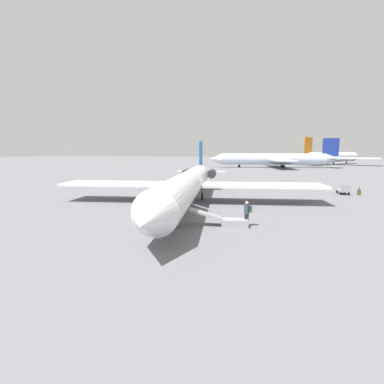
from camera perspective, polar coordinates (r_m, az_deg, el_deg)
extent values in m
plane|color=slate|center=(29.42, -0.66, -2.29)|extent=(600.00, 600.00, 0.00)
cylinder|color=silver|center=(29.15, -0.67, 1.50)|extent=(28.18, 9.68, 2.53)
cone|color=silver|center=(13.94, -8.39, -5.28)|extent=(3.32, 3.10, 2.48)
cone|color=silver|center=(44.90, 1.75, 3.64)|extent=(3.81, 3.23, 2.48)
cube|color=#145193|center=(44.14, 1.70, 7.01)|extent=(3.47, 1.09, 4.04)
cube|color=silver|center=(44.58, 1.73, 3.93)|extent=(3.26, 7.23, 0.13)
cube|color=silver|center=(30.61, 13.25, 1.24)|extent=(6.95, 12.59, 0.25)
cube|color=silver|center=(32.21, -13.27, 1.54)|extent=(6.95, 12.59, 0.25)
cylinder|color=#2D2D33|center=(41.33, 3.84, 3.55)|extent=(3.22, 1.87, 1.14)
cylinder|color=#2D2D33|center=(41.63, -1.06, 3.59)|extent=(3.22, 1.87, 1.14)
cylinder|color=black|center=(20.38, -3.79, -5.85)|extent=(0.64, 0.31, 0.63)
cylinder|color=#2D2D33|center=(20.29, -3.80, -4.73)|extent=(0.11, 0.11, 0.20)
cylinder|color=black|center=(32.06, 1.96, -0.91)|extent=(0.64, 0.31, 0.63)
cylinder|color=#2D2D33|center=(32.00, 1.96, -0.18)|extent=(0.11, 0.11, 0.20)
cylinder|color=black|center=(32.31, -2.07, -0.84)|extent=(0.64, 0.31, 0.63)
cylinder|color=#2D2D33|center=(32.25, -2.07, -0.12)|extent=(0.11, 0.11, 0.20)
cylinder|color=silver|center=(102.87, 15.12, 6.08)|extent=(12.13, 33.35, 3.64)
cone|color=silver|center=(101.64, 4.55, 6.30)|extent=(4.48, 4.79, 3.57)
cone|color=silver|center=(107.54, 25.29, 5.67)|extent=(4.66, 5.49, 3.57)
cube|color=navy|center=(107.22, 24.92, 7.74)|extent=(1.59, 5.00, 5.83)
cube|color=silver|center=(107.39, 25.08, 5.88)|extent=(10.41, 4.73, 0.18)
cube|color=silver|center=(94.44, 16.97, 5.74)|extent=(15.11, 9.25, 0.36)
cube|color=silver|center=(111.89, 15.26, 6.04)|extent=(15.11, 9.25, 0.36)
cylinder|color=black|center=(101.82, 8.99, 4.90)|extent=(0.45, 0.93, 0.90)
cylinder|color=gray|center=(101.79, 8.99, 5.23)|extent=(0.16, 0.16, 0.28)
cylinder|color=black|center=(101.92, 17.09, 4.66)|extent=(0.45, 0.93, 0.90)
cylinder|color=gray|center=(101.90, 17.10, 4.99)|extent=(0.16, 0.16, 0.28)
cylinder|color=black|center=(105.14, 16.75, 4.75)|extent=(0.45, 0.93, 0.90)
cylinder|color=gray|center=(105.11, 16.76, 5.08)|extent=(0.16, 0.16, 0.28)
cylinder|color=silver|center=(138.20, 25.38, 6.05)|extent=(37.58, 22.48, 4.01)
cone|color=silver|center=(158.98, 28.64, 5.96)|extent=(5.73, 5.53, 3.93)
cone|color=silver|center=(117.65, 20.90, 6.14)|extent=(6.44, 5.91, 3.93)
cube|color=orange|center=(118.58, 21.24, 8.17)|extent=(5.10, 2.91, 6.41)
cube|color=silver|center=(118.07, 21.02, 6.33)|extent=(7.38, 11.04, 0.20)
cube|color=silver|center=(140.94, 21.12, 6.16)|extent=(13.62, 18.00, 0.40)
cube|color=silver|center=(132.44, 29.20, 5.65)|extent=(13.62, 18.00, 0.40)
cylinder|color=black|center=(150.38, 27.34, 5.00)|extent=(0.99, 0.68, 0.99)
cylinder|color=gray|center=(150.36, 27.36, 5.25)|extent=(0.18, 0.18, 0.31)
cylinder|color=black|center=(135.32, 23.93, 5.00)|extent=(0.99, 0.68, 0.99)
cylinder|color=gray|center=(135.30, 23.95, 5.28)|extent=(0.18, 0.18, 0.31)
cylinder|color=black|center=(133.83, 25.33, 4.91)|extent=(0.99, 0.68, 0.99)
cylinder|color=gray|center=(133.81, 25.35, 5.18)|extent=(0.18, 0.18, 0.31)
cube|color=#99999E|center=(20.81, 8.13, -5.81)|extent=(1.52, 2.02, 0.50)
cube|color=#99999E|center=(20.71, 2.60, -4.20)|extent=(1.44, 2.39, 0.75)
cube|color=#99999E|center=(20.17, 2.53, -3.07)|extent=(0.62, 2.16, 0.69)
cube|color=#23232D|center=(20.95, 10.34, -5.28)|extent=(0.26, 0.32, 0.85)
cylinder|color=#33384C|center=(20.79, 10.39, -3.26)|extent=(0.36, 0.36, 0.65)
sphere|color=tan|center=(20.72, 10.42, -2.05)|extent=(0.24, 0.24, 0.24)
cube|color=#23472D|center=(20.81, 11.14, -3.18)|extent=(0.32, 0.25, 0.44)
cube|color=gray|center=(40.61, 26.81, 0.25)|extent=(2.37, 1.50, 0.16)
cube|color=gray|center=(39.57, 27.28, 0.68)|extent=(0.29, 1.09, 0.70)
cylinder|color=black|center=(40.04, 27.71, -0.27)|extent=(0.38, 0.19, 0.36)
cylinder|color=black|center=(39.78, 26.50, -0.24)|extent=(0.38, 0.19, 0.36)
cylinder|color=black|center=(41.50, 27.06, 0.02)|extent=(0.38, 0.19, 0.36)
cylinder|color=black|center=(41.25, 25.89, 0.04)|extent=(0.38, 0.19, 0.36)
cube|color=brown|center=(40.56, 29.20, -0.07)|extent=(0.41, 0.41, 0.64)
cube|color=black|center=(40.51, 29.24, 0.54)|extent=(0.11, 0.11, 0.24)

